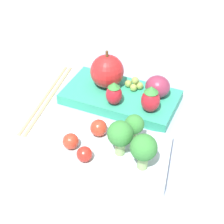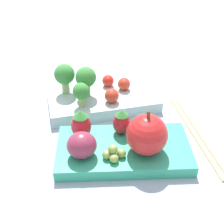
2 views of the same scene
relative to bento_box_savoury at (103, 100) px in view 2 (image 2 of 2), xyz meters
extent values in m
plane|color=#939EB2|center=(0.01, -0.07, -0.01)|extent=(4.00, 4.00, 0.00)
cube|color=silver|center=(0.00, 0.00, 0.00)|extent=(0.21, 0.12, 0.02)
cube|color=#33A87F|center=(0.01, -0.14, 0.00)|extent=(0.21, 0.12, 0.02)
cylinder|color=#93B770|center=(-0.03, 0.00, 0.02)|extent=(0.01, 0.01, 0.02)
sphere|color=#388438|center=(-0.03, 0.00, 0.05)|extent=(0.04, 0.04, 0.04)
cylinder|color=#93B770|center=(-0.04, -0.03, 0.02)|extent=(0.01, 0.01, 0.02)
sphere|color=#388438|center=(-0.04, -0.03, 0.04)|extent=(0.03, 0.03, 0.03)
cylinder|color=#93B770|center=(-0.07, 0.02, 0.02)|extent=(0.01, 0.01, 0.02)
sphere|color=#388438|center=(-0.07, 0.02, 0.05)|extent=(0.04, 0.04, 0.04)
sphere|color=red|center=(0.01, -0.02, 0.02)|extent=(0.03, 0.03, 0.03)
sphere|color=red|center=(0.01, 0.03, 0.02)|extent=(0.02, 0.02, 0.02)
sphere|color=red|center=(0.04, 0.01, 0.02)|extent=(0.02, 0.02, 0.02)
sphere|color=red|center=(0.04, -0.16, 0.04)|extent=(0.06, 0.06, 0.06)
cylinder|color=brown|center=(0.04, -0.16, 0.07)|extent=(0.00, 0.00, 0.01)
ellipsoid|color=red|center=(0.02, -0.11, 0.03)|extent=(0.03, 0.03, 0.04)
cone|color=#388438|center=(0.02, -0.11, 0.05)|extent=(0.02, 0.02, 0.01)
ellipsoid|color=red|center=(-0.05, -0.11, 0.03)|extent=(0.03, 0.03, 0.04)
cone|color=#388438|center=(-0.05, -0.11, 0.05)|extent=(0.02, 0.02, 0.01)
ellipsoid|color=#892D47|center=(-0.05, -0.15, 0.03)|extent=(0.04, 0.04, 0.04)
sphere|color=#8EA84C|center=(0.00, -0.16, 0.01)|extent=(0.01, 0.01, 0.01)
sphere|color=#8EA84C|center=(-0.01, -0.15, 0.01)|extent=(0.01, 0.01, 0.01)
sphere|color=#8EA84C|center=(-0.01, -0.16, 0.01)|extent=(0.01, 0.01, 0.01)
sphere|color=#8EA84C|center=(-0.01, -0.17, 0.01)|extent=(0.01, 0.01, 0.01)
sphere|color=#8EA84C|center=(-0.01, -0.16, 0.02)|extent=(0.01, 0.01, 0.01)
cylinder|color=tan|center=(0.15, -0.11, -0.01)|extent=(0.01, 0.21, 0.01)
cylinder|color=tan|center=(0.14, -0.11, -0.01)|extent=(0.01, 0.21, 0.01)
camera|label=1|loc=(-0.13, 0.37, 0.39)|focal=60.00mm
camera|label=2|loc=(-0.06, -0.48, 0.32)|focal=50.00mm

